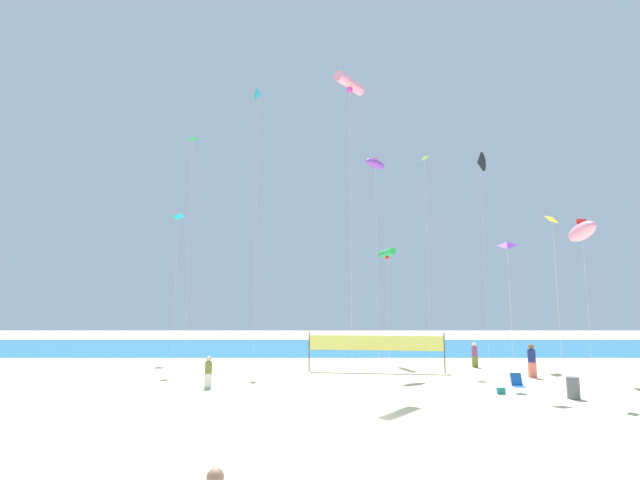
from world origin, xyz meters
TOP-DOWN VIEW (x-y plane):
  - ground_plane at (0.00, 0.00)m, footprint 120.00×120.00m
  - ocean_band at (0.00, 29.87)m, footprint 120.00×20.00m
  - beachgoer_plum_shirt at (8.51, 14.25)m, footprint 0.37×0.37m
  - beachgoer_olive_shirt at (-7.13, 6.35)m, footprint 0.35×0.35m
  - beachgoer_navy_shirt at (10.31, 9.76)m, footprint 0.43×0.43m
  - folding_beach_chair at (7.53, 4.98)m, footprint 0.52×0.65m
  - trash_barrel at (9.39, 3.58)m, footprint 0.54×0.54m
  - volleyball_net at (1.78, 12.14)m, footprint 8.26×1.15m
  - beach_handbag at (6.65, 4.70)m, footprint 0.36×0.18m
  - kite_lime_diamond at (5.89, 15.68)m, footprint 0.64×0.64m
  - kite_pink_tube at (0.16, 9.60)m, footprint 1.98×2.40m
  - kite_green_diamond at (-11.33, 17.21)m, footprint 0.62×0.61m
  - kite_black_delta at (10.93, 18.61)m, footprint 1.27×1.51m
  - kite_green_tube at (3.27, 16.99)m, footprint 1.02×2.42m
  - kite_cyan_delta at (-6.56, 18.64)m, footprint 0.73×1.03m
  - kite_yellow_diamond at (9.54, 4.69)m, footprint 0.67×0.67m
  - kite_pink_inflatable at (13.31, 9.10)m, footprint 0.96×2.75m
  - kite_cyan_diamond at (-12.91, 19.64)m, footprint 0.94×0.94m
  - kite_violet_diamond at (7.51, 5.30)m, footprint 0.89×0.89m
  - kite_violet_inflatable at (2.21, 14.37)m, footprint 1.77×1.56m

SIDE VIEW (x-z plane):
  - ground_plane at x=0.00m, z-range 0.00..0.00m
  - ocean_band at x=0.00m, z-range 0.00..0.01m
  - beach_handbag at x=6.65m, z-range 0.00..0.29m
  - trash_barrel at x=9.39m, z-range 0.00..0.92m
  - folding_beach_chair at x=7.53m, z-range 0.02..0.91m
  - beachgoer_olive_shirt at x=-7.13m, z-range 0.05..1.58m
  - beachgoer_plum_shirt at x=8.51m, z-range 0.05..1.66m
  - beachgoer_navy_shirt at x=10.31m, z-range 0.06..1.93m
  - volleyball_net at x=1.78m, z-range 0.44..2.84m
  - kite_violet_diamond at x=7.51m, z-range 3.34..10.58m
  - kite_green_tube at x=3.27m, z-range 3.77..11.85m
  - kite_yellow_diamond at x=9.54m, z-range 3.86..12.21m
  - kite_pink_inflatable at x=13.31m, z-range 3.74..12.65m
  - kite_cyan_diamond at x=-12.91m, z-range 5.30..16.60m
  - kite_violet_inflatable at x=2.21m, z-range 6.62..20.85m
  - kite_lime_diamond at x=5.89m, z-range 6.79..21.59m
  - kite_black_delta at x=10.93m, z-range 7.18..23.12m
  - kite_green_diamond at x=-11.33m, z-range 7.67..24.44m
  - kite_pink_tube at x=0.16m, z-range 8.48..26.14m
  - kite_cyan_delta at x=-6.56m, z-range 10.07..31.33m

